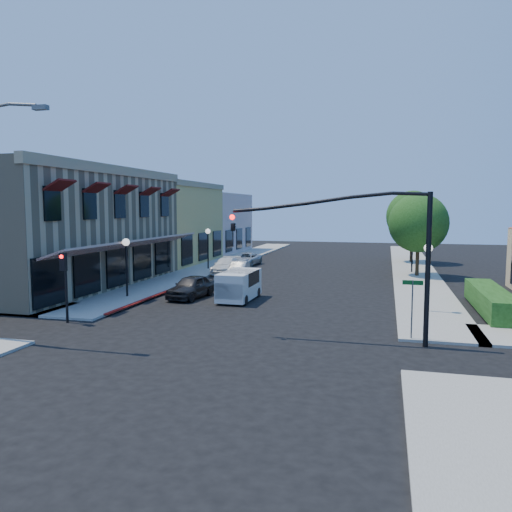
% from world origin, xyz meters
% --- Properties ---
extents(ground, '(120.00, 120.00, 0.00)m').
position_xyz_m(ground, '(0.00, 0.00, 0.00)').
color(ground, black).
rests_on(ground, ground).
extents(sidewalk_left, '(3.50, 50.00, 0.12)m').
position_xyz_m(sidewalk_left, '(-8.75, 27.00, 0.06)').
color(sidewalk_left, gray).
rests_on(sidewalk_left, ground).
extents(sidewalk_right, '(3.50, 50.00, 0.12)m').
position_xyz_m(sidewalk_right, '(8.75, 27.00, 0.06)').
color(sidewalk_right, gray).
rests_on(sidewalk_right, ground).
extents(curb_red_strip, '(0.25, 10.00, 0.06)m').
position_xyz_m(curb_red_strip, '(-6.90, 8.00, 0.00)').
color(curb_red_strip, maroon).
rests_on(curb_red_strip, ground).
extents(corner_brick_building, '(11.77, 18.20, 8.10)m').
position_xyz_m(corner_brick_building, '(-15.45, 11.00, 4.01)').
color(corner_brick_building, tan).
rests_on(corner_brick_building, ground).
extents(yellow_stucco_building, '(10.00, 12.00, 7.60)m').
position_xyz_m(yellow_stucco_building, '(-15.50, 26.00, 3.80)').
color(yellow_stucco_building, '#D0BC5D').
rests_on(yellow_stucco_building, ground).
extents(pink_stucco_building, '(10.00, 12.00, 7.00)m').
position_xyz_m(pink_stucco_building, '(-15.50, 38.00, 3.50)').
color(pink_stucco_building, beige).
rests_on(pink_stucco_building, ground).
extents(hedge, '(1.40, 8.00, 1.10)m').
position_xyz_m(hedge, '(11.70, 9.00, 0.00)').
color(hedge, '#1B4213').
rests_on(hedge, ground).
extents(street_tree_a, '(4.56, 4.56, 6.48)m').
position_xyz_m(street_tree_a, '(8.80, 22.00, 4.19)').
color(street_tree_a, '#302013').
rests_on(street_tree_a, ground).
extents(street_tree_b, '(4.94, 4.94, 7.02)m').
position_xyz_m(street_tree_b, '(8.80, 32.00, 4.54)').
color(street_tree_b, '#302013').
rests_on(street_tree_b, ground).
extents(signal_mast_arm, '(8.01, 0.39, 6.00)m').
position_xyz_m(signal_mast_arm, '(5.86, 1.50, 4.09)').
color(signal_mast_arm, black).
rests_on(signal_mast_arm, ground).
extents(secondary_signal, '(0.28, 0.42, 3.32)m').
position_xyz_m(secondary_signal, '(-8.00, 1.41, 2.32)').
color(secondary_signal, black).
rests_on(secondary_signal, ground).
extents(street_name_sign, '(0.80, 0.06, 2.50)m').
position_xyz_m(street_name_sign, '(7.50, 2.20, 1.70)').
color(street_name_sign, '#595B5E').
rests_on(street_name_sign, ground).
extents(lamppost_left_near, '(0.44, 0.44, 3.57)m').
position_xyz_m(lamppost_left_near, '(-8.50, 8.00, 2.74)').
color(lamppost_left_near, black).
rests_on(lamppost_left_near, ground).
extents(lamppost_left_far, '(0.44, 0.44, 3.57)m').
position_xyz_m(lamppost_left_far, '(-8.50, 22.00, 2.74)').
color(lamppost_left_far, black).
rests_on(lamppost_left_far, ground).
extents(lamppost_right_near, '(0.44, 0.44, 3.57)m').
position_xyz_m(lamppost_right_near, '(8.50, 8.00, 2.74)').
color(lamppost_right_near, black).
rests_on(lamppost_right_near, ground).
extents(lamppost_right_far, '(0.44, 0.44, 3.57)m').
position_xyz_m(lamppost_right_far, '(8.50, 24.00, 2.74)').
color(lamppost_right_far, black).
rests_on(lamppost_right_far, ground).
extents(white_van, '(1.76, 3.87, 1.70)m').
position_xyz_m(white_van, '(-1.80, 8.92, 0.98)').
color(white_van, silver).
rests_on(white_van, ground).
extents(parked_car_a, '(2.06, 4.14, 1.36)m').
position_xyz_m(parked_car_a, '(-4.80, 9.01, 0.68)').
color(parked_car_a, black).
rests_on(parked_car_a, ground).
extents(parked_car_b, '(1.53, 3.56, 1.14)m').
position_xyz_m(parked_car_b, '(-4.80, 19.00, 0.57)').
color(parked_car_b, '#B6BABC').
rests_on(parked_car_b, ground).
extents(parked_car_c, '(2.07, 4.52, 1.28)m').
position_xyz_m(parked_car_c, '(-6.20, 20.00, 0.64)').
color(parked_car_c, white).
rests_on(parked_car_c, ground).
extents(parked_car_d, '(2.23, 4.35, 1.18)m').
position_xyz_m(parked_car_d, '(-6.20, 26.04, 0.59)').
color(parked_car_d, '#B8BCBE').
rests_on(parked_car_d, ground).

